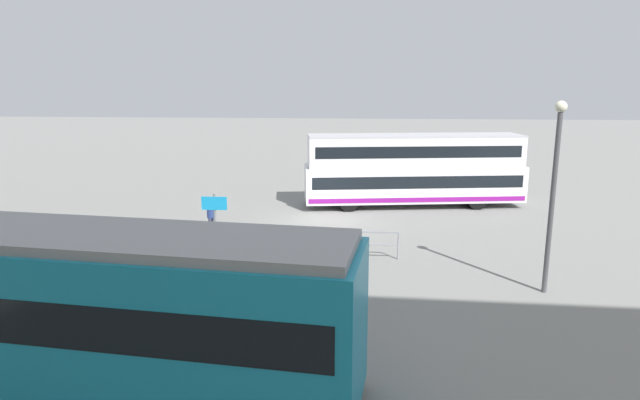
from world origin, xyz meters
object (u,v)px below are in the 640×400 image
pedestrian_near_railing (211,214)px  info_sign (215,215)px  pedestrian_crossing (336,267)px  double_decker_bus (414,170)px  tram_yellow (21,304)px  street_lamp (554,182)px

pedestrian_near_railing → info_sign: size_ratio=0.67×
pedestrian_crossing → info_sign: 6.04m
pedestrian_crossing → info_sign: bearing=-36.7°
pedestrian_near_railing → double_decker_bus: bearing=-143.8°
pedestrian_crossing → tram_yellow: bearing=39.8°
tram_yellow → pedestrian_near_railing: 12.04m
tram_yellow → info_sign: bearing=-100.7°
pedestrian_crossing → info_sign: info_sign is taller
double_decker_bus → pedestrian_crossing: (3.40, 13.32, -1.01)m
pedestrian_near_railing → street_lamp: (-12.52, 5.45, 2.63)m
pedestrian_crossing → info_sign: size_ratio=0.69×
double_decker_bus → street_lamp: 12.75m
info_sign → tram_yellow: bearing=79.3°
pedestrian_crossing → double_decker_bus: bearing=-104.3°
tram_yellow → pedestrian_crossing: tram_yellow is taller
double_decker_bus → street_lamp: (-3.24, 12.23, 1.59)m
tram_yellow → info_sign: 9.20m
double_decker_bus → info_sign: double_decker_bus is taller
tram_yellow → pedestrian_near_railing: size_ratio=8.94×
tram_yellow → street_lamp: 14.81m
double_decker_bus → street_lamp: size_ratio=1.98×
pedestrian_crossing → street_lamp: 7.21m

